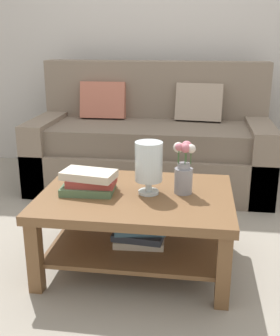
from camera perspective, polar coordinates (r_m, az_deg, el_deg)
name	(u,v)px	position (r m, az deg, el deg)	size (l,w,h in m)	color
ground_plane	(154,235)	(2.82, 1.90, -9.19)	(10.00, 10.00, 0.00)	gray
back_wall	(174,27)	(4.16, 4.74, 18.75)	(6.40, 0.12, 2.70)	#BCB7B2
couch	(151,145)	(3.64, 1.53, 3.25)	(2.01, 0.90, 1.06)	#7A6B5B
coffee_table	(137,214)	(2.35, -0.48, -6.39)	(1.06, 0.78, 0.44)	brown
book_stack_main	(89,182)	(2.32, -6.97, -1.92)	(0.31, 0.22, 0.13)	#51704C
glass_hurricane_vase	(149,163)	(2.25, 1.21, 0.64)	(0.15, 0.15, 0.29)	silver
flower_pitcher	(184,169)	(2.28, 6.02, -0.19)	(0.12, 0.11, 0.29)	gray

